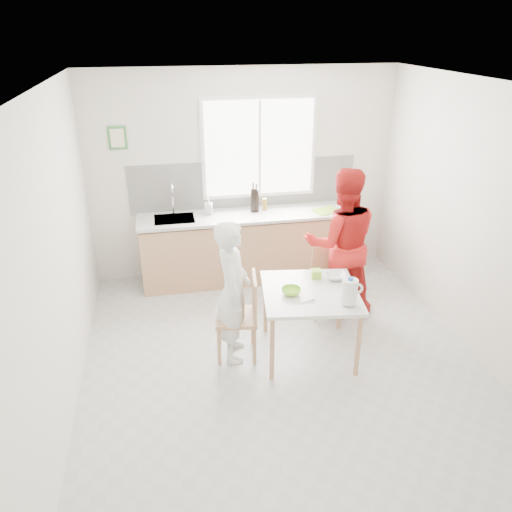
# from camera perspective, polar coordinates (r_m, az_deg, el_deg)

# --- Properties ---
(ground) EXTENTS (4.50, 4.50, 0.00)m
(ground) POSITION_cam_1_polar(r_m,az_deg,el_deg) (5.24, 3.12, -12.07)
(ground) COLOR #B7B7B2
(ground) RESTS_ON ground
(room_shell) EXTENTS (4.50, 4.50, 4.50)m
(room_shell) POSITION_cam_1_polar(r_m,az_deg,el_deg) (4.44, 3.61, 5.10)
(room_shell) COLOR silver
(room_shell) RESTS_ON ground
(window) EXTENTS (1.50, 0.06, 1.30)m
(window) POSITION_cam_1_polar(r_m,az_deg,el_deg) (6.55, 0.38, 12.23)
(window) COLOR white
(window) RESTS_ON room_shell
(backsplash) EXTENTS (3.00, 0.02, 0.65)m
(backsplash) POSITION_cam_1_polar(r_m,az_deg,el_deg) (6.65, -1.36, 8.19)
(backsplash) COLOR white
(backsplash) RESTS_ON room_shell
(picture_frame) EXTENTS (0.22, 0.03, 0.28)m
(picture_frame) POSITION_cam_1_polar(r_m,az_deg,el_deg) (6.41, -15.56, 12.87)
(picture_frame) COLOR #3A803C
(picture_frame) RESTS_ON room_shell
(kitchen_counter) EXTENTS (2.84, 0.64, 1.37)m
(kitchen_counter) POSITION_cam_1_polar(r_m,az_deg,el_deg) (6.67, -0.90, 0.82)
(kitchen_counter) COLOR tan
(kitchen_counter) RESTS_ON ground
(dining_table) EXTENTS (1.07, 1.07, 0.73)m
(dining_table) POSITION_cam_1_polar(r_m,az_deg,el_deg) (5.06, 6.21, -4.72)
(dining_table) COLOR silver
(dining_table) RESTS_ON ground
(chair_left) EXTENTS (0.47, 0.47, 0.90)m
(chair_left) POSITION_cam_1_polar(r_m,az_deg,el_deg) (5.08, -1.53, -6.49)
(chair_left) COLOR tan
(chair_left) RESTS_ON ground
(chair_far) EXTENTS (0.43, 0.43, 0.83)m
(chair_far) POSITION_cam_1_polar(r_m,az_deg,el_deg) (5.92, 8.25, -2.36)
(chair_far) COLOR tan
(chair_far) RESTS_ON ground
(person_white) EXTENTS (0.43, 0.59, 1.49)m
(person_white) POSITION_cam_1_polar(r_m,az_deg,el_deg) (4.96, -2.65, -4.08)
(person_white) COLOR white
(person_white) RESTS_ON ground
(person_red) EXTENTS (0.94, 0.78, 1.76)m
(person_red) POSITION_cam_1_polar(r_m,az_deg,el_deg) (5.76, 9.69, 1.41)
(person_red) COLOR red
(person_red) RESTS_ON ground
(bowl_green) EXTENTS (0.22, 0.22, 0.06)m
(bowl_green) POSITION_cam_1_polar(r_m,az_deg,el_deg) (4.94, 4.06, -4.03)
(bowl_green) COLOR #8CD631
(bowl_green) RESTS_ON dining_table
(bowl_white) EXTENTS (0.26, 0.26, 0.06)m
(bowl_white) POSITION_cam_1_polar(r_m,az_deg,el_deg) (5.28, 9.05, -2.28)
(bowl_white) COLOR white
(bowl_white) RESTS_ON dining_table
(milk_jug) EXTENTS (0.21, 0.15, 0.27)m
(milk_jug) POSITION_cam_1_polar(r_m,az_deg,el_deg) (4.78, 10.69, -3.95)
(milk_jug) COLOR white
(milk_jug) RESTS_ON dining_table
(green_box) EXTENTS (0.11, 0.11, 0.09)m
(green_box) POSITION_cam_1_polar(r_m,az_deg,el_deg) (5.27, 6.87, -2.04)
(green_box) COLOR #8DCF2F
(green_box) RESTS_ON dining_table
(spoon) EXTENTS (0.16, 0.05, 0.01)m
(spoon) POSITION_cam_1_polar(r_m,az_deg,el_deg) (4.82, 5.71, -5.18)
(spoon) COLOR #A5A5AA
(spoon) RESTS_ON dining_table
(cutting_board) EXTENTS (0.41, 0.35, 0.01)m
(cutting_board) POSITION_cam_1_polar(r_m,az_deg,el_deg) (6.63, 8.05, 5.15)
(cutting_board) COLOR #82B429
(cutting_board) RESTS_ON kitchen_counter
(wine_bottle_a) EXTENTS (0.07, 0.07, 0.32)m
(wine_bottle_a) POSITION_cam_1_polar(r_m,az_deg,el_deg) (6.49, -0.34, 6.40)
(wine_bottle_a) COLOR black
(wine_bottle_a) RESTS_ON kitchen_counter
(wine_bottle_b) EXTENTS (0.07, 0.07, 0.30)m
(wine_bottle_b) POSITION_cam_1_polar(r_m,az_deg,el_deg) (6.50, 0.03, 6.36)
(wine_bottle_b) COLOR black
(wine_bottle_b) RESTS_ON kitchen_counter
(jar_amber) EXTENTS (0.06, 0.06, 0.16)m
(jar_amber) POSITION_cam_1_polar(r_m,az_deg,el_deg) (6.58, 1.00, 5.93)
(jar_amber) COLOR olive
(jar_amber) RESTS_ON kitchen_counter
(soap_bottle) EXTENTS (0.11, 0.12, 0.21)m
(soap_bottle) POSITION_cam_1_polar(r_m,az_deg,el_deg) (6.47, -5.44, 5.71)
(soap_bottle) COLOR #999999
(soap_bottle) RESTS_ON kitchen_counter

